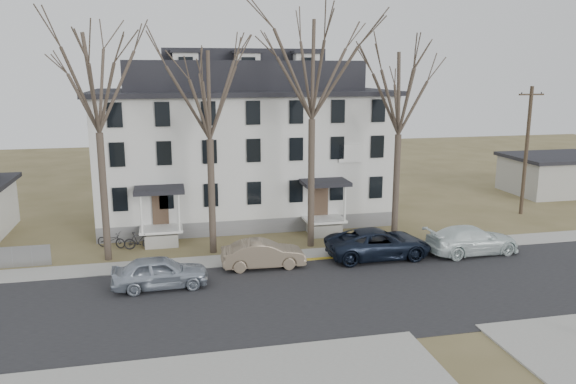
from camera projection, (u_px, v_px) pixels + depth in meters
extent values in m
plane|color=brown|center=(344.00, 313.00, 25.15)|extent=(120.00, 120.00, 0.00)
cube|color=#27272A|center=(331.00, 295.00, 27.05)|extent=(120.00, 10.00, 0.04)
cube|color=#A09F97|center=(302.00, 256.00, 32.78)|extent=(120.00, 2.00, 0.08)
cube|color=gold|center=(388.00, 255.00, 32.97)|extent=(14.00, 0.25, 0.06)
cube|color=slate|center=(244.00, 209.00, 41.80)|extent=(20.00, 10.00, 1.00)
cube|color=silver|center=(243.00, 149.00, 40.83)|extent=(20.00, 10.00, 8.00)
cube|color=black|center=(242.00, 92.00, 39.96)|extent=(20.80, 10.80, 0.30)
cube|color=black|center=(242.00, 75.00, 39.71)|extent=(16.00, 7.00, 2.00)
cube|color=black|center=(241.00, 55.00, 39.41)|extent=(11.00, 4.50, 0.80)
cube|color=white|center=(161.00, 229.00, 34.75)|extent=(2.60, 2.00, 0.16)
cube|color=white|center=(324.00, 219.00, 36.94)|extent=(2.60, 2.00, 0.16)
cube|color=white|center=(350.00, 153.00, 37.30)|extent=(1.60, 0.08, 1.20)
cube|color=#A09F97|center=(556.00, 176.00, 49.35)|extent=(8.00, 6.00, 3.00)
cube|color=black|center=(558.00, 157.00, 48.99)|extent=(8.50, 6.50, 0.30)
cylinder|color=#473B31|center=(104.00, 198.00, 31.42)|extent=(0.40, 0.40, 7.28)
cylinder|color=#473B31|center=(212.00, 197.00, 32.73)|extent=(0.40, 0.40, 6.76)
cylinder|color=#473B31|center=(311.00, 184.00, 33.87)|extent=(0.40, 0.40, 7.80)
cylinder|color=#473B31|center=(396.00, 188.00, 35.13)|extent=(0.40, 0.40, 6.76)
cylinder|color=#3D3023|center=(526.00, 151.00, 41.36)|extent=(0.28, 0.28, 9.50)
cube|color=#3D3023|center=(531.00, 94.00, 40.47)|extent=(2.00, 0.12, 0.12)
imported|color=#9EA9B7|center=(160.00, 273.00, 27.80)|extent=(4.78, 2.06, 1.61)
imported|color=#7C6B56|center=(263.00, 255.00, 30.68)|extent=(4.58, 1.68, 1.50)
imported|color=black|center=(378.00, 244.00, 32.27)|extent=(6.06, 2.80, 1.68)
imported|color=white|center=(472.00, 241.00, 33.01)|extent=(5.72, 2.58, 1.62)
imported|color=black|center=(111.00, 240.00, 34.13)|extent=(1.97, 1.43, 0.98)
imported|color=black|center=(139.00, 241.00, 33.81)|extent=(1.81, 0.61, 1.07)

